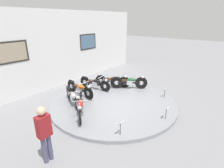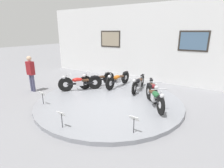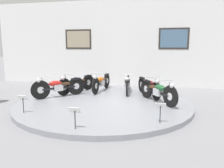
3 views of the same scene
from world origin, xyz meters
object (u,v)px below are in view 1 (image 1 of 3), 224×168
Objects in this scene: info_placard_front_left at (120,125)px; visitor_standing at (44,132)px; motorcycle_black at (95,83)px; info_placard_front_right at (165,90)px; motorcycle_maroon at (113,80)px; motorcycle_green at (130,82)px; info_placard_front_centre at (166,111)px; motorcycle_orange at (80,88)px; motorcycle_red at (81,106)px; motorcycle_silver at (73,97)px.

visitor_standing reaches higher than info_placard_front_left.
info_placard_front_right is (1.32, -3.40, -0.01)m from motorcycle_black.
motorcycle_black is 1.04m from motorcycle_maroon.
visitor_standing reaches higher than motorcycle_green.
motorcycle_green is 1.99m from info_placard_front_right.
info_placard_front_left is at bearing 156.39° from info_placard_front_centre.
motorcycle_orange is at bearing 35.21° from visitor_standing.
motorcycle_orange is at bearing 97.39° from info_placard_front_centre.
motorcycle_green reaches higher than motorcycle_maroon.
motorcycle_silver is (0.35, 0.87, -0.01)m from motorcycle_red.
motorcycle_green is (0.34, -0.87, 0.01)m from motorcycle_maroon.
motorcycle_black is 4.25m from info_placard_front_centre.
motorcycle_green reaches higher than motorcycle_black.
motorcycle_black is 1.17× the size of motorcycle_green.
motorcycle_red is 3.58m from motorcycle_green.
info_placard_front_centre is at bearing -82.61° from motorcycle_orange.
info_placard_front_left and info_placard_front_right have the same top height.
motorcycle_orange is 3.65m from info_placard_front_left.
motorcycle_silver is 1.11× the size of motorcycle_green.
info_placard_front_right is at bearing -54.65° from motorcycle_orange.
visitor_standing reaches higher than motorcycle_maroon.
motorcycle_silver reaches higher than motorcycle_black.
visitor_standing is at bearing 153.82° from info_placard_front_left.
motorcycle_green is 3.26× the size of info_placard_front_right.
motorcycle_orange is at bearing 31.12° from motorcycle_silver.
visitor_standing is (-2.14, -0.98, 0.44)m from motorcycle_red.
motorcycle_silver is 0.93× the size of motorcycle_orange.
info_placard_front_right is (2.42, -3.41, -0.03)m from motorcycle_orange.
visitor_standing is at bearing -155.43° from motorcycle_red.
info_placard_front_right is (3.31, -2.87, -0.02)m from motorcycle_silver.
motorcycle_silver is 0.95× the size of motorcycle_black.
info_placard_front_right is at bearing -68.82° from motorcycle_black.
motorcycle_orange is at bearing 164.84° from motorcycle_maroon.
info_placard_front_centre is (1.87, -0.82, 0.00)m from info_placard_front_left.
motorcycle_silver is 1.03× the size of motorcycle_maroon.
motorcycle_green reaches higher than motorcycle_silver.
info_placard_front_centre is 1.00× the size of info_placard_front_right.
motorcycle_red is 0.94m from motorcycle_silver.
motorcycle_green is 5.82m from visitor_standing.
motorcycle_maroon is 0.94m from motorcycle_green.
motorcycle_red reaches higher than motorcycle_silver.
motorcycle_black is 3.81× the size of info_placard_front_right.
motorcycle_silver reaches higher than info_placard_front_centre.
motorcycle_black is 1.08× the size of motorcycle_maroon.
motorcycle_black is 1.14× the size of visitor_standing.
motorcycle_green is at bearing -48.73° from motorcycle_black.
motorcycle_black is 4.17m from info_placard_front_left.
motorcycle_silver is at bearing 180.00° from motorcycle_maroon.
motorcycle_red is at bearing -131.43° from motorcycle_orange.
motorcycle_silver reaches higher than info_placard_front_left.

